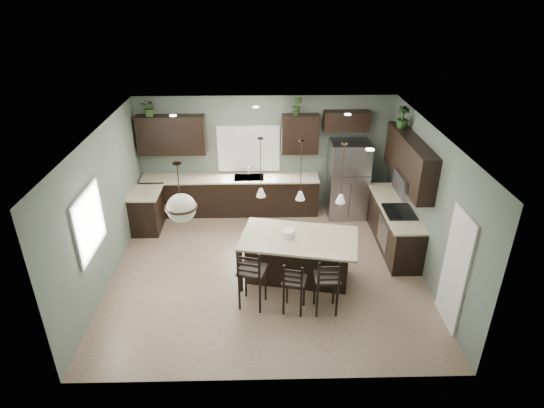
{
  "coord_description": "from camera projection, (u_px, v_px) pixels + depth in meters",
  "views": [
    {
      "loc": [
        -0.08,
        -7.46,
        5.22
      ],
      "look_at": [
        0.1,
        0.4,
        1.25
      ],
      "focal_mm": 30.0,
      "sensor_mm": 36.0,
      "label": 1
    }
  ],
  "objects": [
    {
      "name": "right_upper_cabs",
      "position": [
        409.0,
        160.0,
        8.97
      ],
      "size": [
        0.34,
        2.35,
        0.9
      ],
      "primitive_type": "cube",
      "color": "black",
      "rests_on": "room_shell"
    },
    {
      "name": "pendant_left",
      "position": [
        261.0,
        168.0,
        7.82
      ],
      "size": [
        0.17,
        0.17,
        1.1
      ],
      "primitive_type": null,
      "color": "silver",
      "rests_on": "room_shell"
    },
    {
      "name": "bar_stool_left",
      "position": [
        252.0,
        276.0,
        7.78
      ],
      "size": [
        0.55,
        0.55,
        1.21
      ],
      "primitive_type": "cube",
      "rotation": [
        0.0,
        0.0,
        -0.27
      ],
      "color": "black",
      "rests_on": "ground"
    },
    {
      "name": "fridge_header",
      "position": [
        346.0,
        121.0,
        10.34
      ],
      "size": [
        1.05,
        0.34,
        0.45
      ],
      "primitive_type": "cube",
      "color": "black",
      "rests_on": "room_shell"
    },
    {
      "name": "cooktop",
      "position": [
        399.0,
        212.0,
        9.18
      ],
      "size": [
        0.58,
        0.75,
        0.02
      ],
      "primitive_type": "cube",
      "color": "black",
      "rests_on": "right_countertop"
    },
    {
      "name": "bar_stool_center",
      "position": [
        294.0,
        286.0,
        7.69
      ],
      "size": [
        0.46,
        0.46,
        1.02
      ],
      "primitive_type": "cube",
      "rotation": [
        0.0,
        0.0,
        -0.25
      ],
      "color": "black",
      "rests_on": "ground"
    },
    {
      "name": "chandelier",
      "position": [
        180.0,
        193.0,
        6.79
      ],
      "size": [
        0.49,
        0.49,
        0.98
      ],
      "primitive_type": null,
      "color": "beige",
      "rests_on": "room_shell"
    },
    {
      "name": "sink_inset",
      "position": [
        249.0,
        178.0,
        10.75
      ],
      "size": [
        0.7,
        0.45,
        0.01
      ],
      "primitive_type": "cube",
      "color": "gray",
      "rests_on": "back_countertop"
    },
    {
      "name": "right_lower_cabs",
      "position": [
        394.0,
        226.0,
        9.64
      ],
      "size": [
        0.6,
        2.35,
        0.9
      ],
      "primitive_type": "cube",
      "color": "black",
      "rests_on": "ground"
    },
    {
      "name": "left_return_countertop",
      "position": [
        145.0,
        192.0,
        10.06
      ],
      "size": [
        0.66,
        0.96,
        0.04
      ],
      "primitive_type": "cube",
      "color": "beige",
      "rests_on": "left_return_cabs"
    },
    {
      "name": "back_lower_cabs",
      "position": [
        231.0,
        196.0,
        10.98
      ],
      "size": [
        4.2,
        0.6,
        0.9
      ],
      "primitive_type": "cube",
      "color": "black",
      "rests_on": "ground"
    },
    {
      "name": "kitchen_island",
      "position": [
        298.0,
        259.0,
        8.52
      ],
      "size": [
        2.32,
        1.6,
        0.92
      ],
      "primitive_type": "cube",
      "rotation": [
        0.0,
        0.0,
        -0.2
      ],
      "color": "black",
      "rests_on": "ground"
    },
    {
      "name": "right_countertop",
      "position": [
        395.0,
        207.0,
        9.43
      ],
      "size": [
        0.66,
        2.35,
        0.04
      ],
      "primitive_type": "cube",
      "color": "beige",
      "rests_on": "right_lower_cabs"
    },
    {
      "name": "refrigerator",
      "position": [
        348.0,
        180.0,
        10.67
      ],
      "size": [
        0.9,
        0.74,
        1.85
      ],
      "primitive_type": "cube",
      "color": "#94939B",
      "rests_on": "ground"
    },
    {
      "name": "back_upper_left",
      "position": [
        172.0,
        135.0,
        10.39
      ],
      "size": [
        1.55,
        0.34,
        0.9
      ],
      "primitive_type": "cube",
      "color": "black",
      "rests_on": "room_shell"
    },
    {
      "name": "left_return_cabs",
      "position": [
        147.0,
        211.0,
        10.27
      ],
      "size": [
        0.6,
        0.9,
        0.9
      ],
      "primitive_type": "cube",
      "color": "black",
      "rests_on": "ground"
    },
    {
      "name": "ground",
      "position": [
        267.0,
        269.0,
        9.01
      ],
      "size": [
        6.0,
        6.0,
        0.0
      ],
      "primitive_type": "plane",
      "color": "#9E8466",
      "rests_on": "ground"
    },
    {
      "name": "plant_right_wall",
      "position": [
        403.0,
        117.0,
        9.27
      ],
      "size": [
        0.3,
        0.3,
        0.45
      ],
      "primitive_type": "imported",
      "rotation": [
        0.0,
        0.0,
        -0.22
      ],
      "color": "#254B20",
      "rests_on": "right_upper_cabs"
    },
    {
      "name": "faucet",
      "position": [
        249.0,
        172.0,
        10.66
      ],
      "size": [
        0.02,
        0.02,
        0.28
      ],
      "primitive_type": "cylinder",
      "color": "silver",
      "rests_on": "back_countertop"
    },
    {
      "name": "window_back",
      "position": [
        249.0,
        149.0,
        10.74
      ],
      "size": [
        1.35,
        0.02,
        1.0
      ],
      "primitive_type": "cube",
      "color": "white",
      "rests_on": "room_shell"
    },
    {
      "name": "wall_oven_front",
      "position": [
        383.0,
        233.0,
        9.39
      ],
      "size": [
        0.01,
        0.72,
        0.6
      ],
      "primitive_type": "cube",
      "color": "gray",
      "rests_on": "right_lower_cabs"
    },
    {
      "name": "pendant_right",
      "position": [
        342.0,
        173.0,
        7.6
      ],
      "size": [
        0.17,
        0.17,
        1.1
      ],
      "primitive_type": null,
      "color": "white",
      "rests_on": "room_shell"
    },
    {
      "name": "pantry_door",
      "position": [
        455.0,
        270.0,
        7.23
      ],
      "size": [
        0.04,
        0.82,
        2.04
      ],
      "primitive_type": "cube",
      "color": "white",
      "rests_on": "ground"
    },
    {
      "name": "pendant_center",
      "position": [
        301.0,
        171.0,
        7.71
      ],
      "size": [
        0.17,
        0.17,
        1.1
      ],
      "primitive_type": null,
      "color": "silver",
      "rests_on": "room_shell"
    },
    {
      "name": "back_countertop",
      "position": [
        230.0,
        178.0,
        10.75
      ],
      "size": [
        4.2,
        0.66,
        0.04
      ],
      "primitive_type": "cube",
      "color": "beige",
      "rests_on": "back_lower_cabs"
    },
    {
      "name": "back_upper_right",
      "position": [
        300.0,
        134.0,
        10.45
      ],
      "size": [
        0.85,
        0.34,
        0.9
      ],
      "primitive_type": "cube",
      "color": "black",
      "rests_on": "room_shell"
    },
    {
      "name": "plant_back_left",
      "position": [
        149.0,
        108.0,
        10.06
      ],
      "size": [
        0.44,
        0.41,
        0.39
      ],
      "primitive_type": "imported",
      "rotation": [
        0.0,
        0.0,
        -0.37
      ],
      "color": "#365726",
      "rests_on": "back_upper_left"
    },
    {
      "name": "room_shell",
      "position": [
        267.0,
        192.0,
        8.24
      ],
      "size": [
        6.0,
        6.0,
        6.0
      ],
      "color": "slate",
      "rests_on": "ground"
    },
    {
      "name": "microwave",
      "position": [
        408.0,
        184.0,
        8.9
      ],
      "size": [
        0.4,
        0.75,
        0.4
      ],
      "primitive_type": "cube",
      "color": "gray",
      "rests_on": "right_upper_cabs"
    },
    {
      "name": "serving_dish",
      "position": [
        288.0,
        233.0,
        8.31
      ],
      "size": [
        0.24,
        0.24,
        0.14
      ],
      "primitive_type": "cylinder",
      "color": "white",
      "rests_on": "kitchen_island"
    },
    {
      "name": "plant_back_right",
      "position": [
        297.0,
        106.0,
        10.12
      ],
      "size": [
        0.29,
        0.27,
        0.43
      ],
      "primitive_type": "imported",
      "rotation": [
        0.0,
        0.0,
        -0.39
      ],
      "color": "#2E4C21",
      "rests_on": "back_upper_right"
    },
    {
      "name": "window_left",
      "position": [
        88.0,
        222.0,
        7.53
      ],
      "size": [
        0.02,
        1.1,
        1.0
      ],
      "primitive_type": "cube",
      "color": "white",
      "rests_on": "room_shell"
    },
    {
      "name": "bar_stool_right",
      "position": [
        326.0,
        284.0,
        7.66
      ],
      "size": [
        0.42,
        0.42,
        1.12
      ],
      "primitive_type": "cube",
      "rotation": [
        0.0,
        0.0,
        0.01
      ],
      "color": "black",
      "rests_on": "ground"
    }
  ]
}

